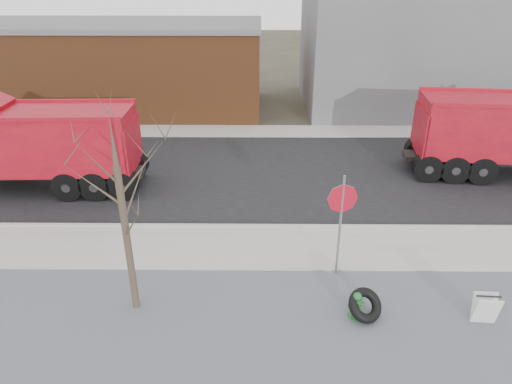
{
  "coord_description": "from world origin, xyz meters",
  "views": [
    {
      "loc": [
        0.06,
        -12.11,
        8.03
      ],
      "look_at": [
        -0.07,
        1.5,
        1.4
      ],
      "focal_mm": 32.0,
      "sensor_mm": 36.0,
      "label": 1
    }
  ],
  "objects_px": {
    "stop_sign": "(341,210)",
    "sandwich_board": "(485,309)",
    "truck_tire": "(365,305)",
    "fire_hydrant": "(356,306)",
    "dump_truck_red_b": "(36,145)"
  },
  "relations": [
    {
      "from": "fire_hydrant",
      "to": "truck_tire",
      "type": "bearing_deg",
      "value": -16.87
    },
    {
      "from": "sandwich_board",
      "to": "dump_truck_red_b",
      "type": "xyz_separation_m",
      "value": [
        -14.4,
        7.77,
        1.45
      ]
    },
    {
      "from": "truck_tire",
      "to": "sandwich_board",
      "type": "distance_m",
      "value": 2.96
    },
    {
      "from": "truck_tire",
      "to": "dump_truck_red_b",
      "type": "distance_m",
      "value": 13.82
    },
    {
      "from": "fire_hydrant",
      "to": "dump_truck_red_b",
      "type": "distance_m",
      "value": 13.65
    },
    {
      "from": "stop_sign",
      "to": "sandwich_board",
      "type": "height_order",
      "value": "stop_sign"
    },
    {
      "from": "fire_hydrant",
      "to": "sandwich_board",
      "type": "distance_m",
      "value": 3.17
    },
    {
      "from": "truck_tire",
      "to": "sandwich_board",
      "type": "height_order",
      "value": "sandwich_board"
    },
    {
      "from": "fire_hydrant",
      "to": "dump_truck_red_b",
      "type": "relative_size",
      "value": 0.09
    },
    {
      "from": "stop_sign",
      "to": "sandwich_board",
      "type": "relative_size",
      "value": 3.81
    },
    {
      "from": "stop_sign",
      "to": "dump_truck_red_b",
      "type": "distance_m",
      "value": 12.41
    },
    {
      "from": "stop_sign",
      "to": "truck_tire",
      "type": "bearing_deg",
      "value": -64.17
    },
    {
      "from": "truck_tire",
      "to": "dump_truck_red_b",
      "type": "xyz_separation_m",
      "value": [
        -11.45,
        7.61,
        1.49
      ]
    },
    {
      "from": "fire_hydrant",
      "to": "dump_truck_red_b",
      "type": "bearing_deg",
      "value": 133.04
    },
    {
      "from": "fire_hydrant",
      "to": "sandwich_board",
      "type": "xyz_separation_m",
      "value": [
        3.17,
        -0.18,
        0.09
      ]
    }
  ]
}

